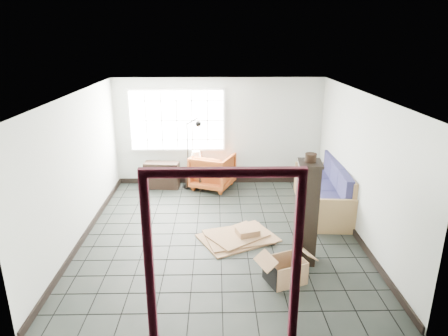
{
  "coord_description": "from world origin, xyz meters",
  "views": [
    {
      "loc": [
        -0.07,
        -6.7,
        3.54
      ],
      "look_at": [
        0.07,
        0.3,
        1.2
      ],
      "focal_mm": 32.0,
      "sensor_mm": 36.0,
      "label": 1
    }
  ],
  "objects_px": {
    "futon_sofa": "(325,193)",
    "side_table": "(197,172)",
    "tall_shelf": "(307,212)",
    "armchair": "(213,169)"
  },
  "relations": [
    {
      "from": "futon_sofa",
      "to": "side_table",
      "type": "xyz_separation_m",
      "value": [
        -2.77,
        1.34,
        0.04
      ]
    },
    {
      "from": "side_table",
      "to": "futon_sofa",
      "type": "bearing_deg",
      "value": -25.81
    },
    {
      "from": "tall_shelf",
      "to": "armchair",
      "type": "bearing_deg",
      "value": 120.45
    },
    {
      "from": "futon_sofa",
      "to": "armchair",
      "type": "bearing_deg",
      "value": 154.66
    },
    {
      "from": "armchair",
      "to": "side_table",
      "type": "height_order",
      "value": "armchair"
    },
    {
      "from": "armchair",
      "to": "tall_shelf",
      "type": "height_order",
      "value": "tall_shelf"
    },
    {
      "from": "futon_sofa",
      "to": "tall_shelf",
      "type": "bearing_deg",
      "value": -109.08
    },
    {
      "from": "futon_sofa",
      "to": "armchair",
      "type": "xyz_separation_m",
      "value": [
        -2.38,
        1.34,
        0.1
      ]
    },
    {
      "from": "side_table",
      "to": "tall_shelf",
      "type": "distance_m",
      "value": 3.88
    },
    {
      "from": "futon_sofa",
      "to": "side_table",
      "type": "relative_size",
      "value": 3.98
    }
  ]
}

